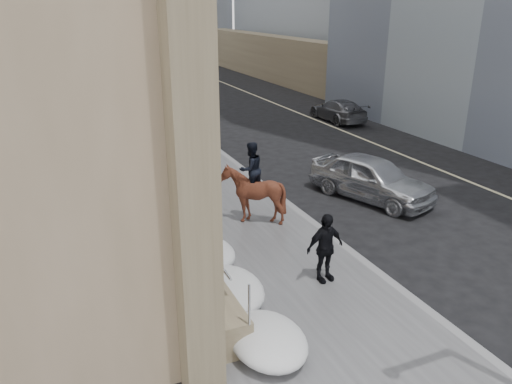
{
  "coord_description": "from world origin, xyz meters",
  "views": [
    {
      "loc": [
        -4.87,
        -9.51,
        6.71
      ],
      "look_at": [
        0.35,
        2.69,
        1.7
      ],
      "focal_mm": 35.0,
      "sensor_mm": 36.0,
      "label": 1
    }
  ],
  "objects_px": {
    "mounted_horse_right": "(252,190)",
    "car_silver": "(371,178)",
    "pedestrian": "(325,248)",
    "car_grey": "(338,110)",
    "mounted_horse_left": "(195,181)"
  },
  "relations": [
    {
      "from": "mounted_horse_left",
      "to": "mounted_horse_right",
      "type": "relative_size",
      "value": 1.03
    },
    {
      "from": "pedestrian",
      "to": "mounted_horse_right",
      "type": "bearing_deg",
      "value": 87.75
    },
    {
      "from": "pedestrian",
      "to": "car_grey",
      "type": "bearing_deg",
      "value": 51.29
    },
    {
      "from": "pedestrian",
      "to": "car_grey",
      "type": "xyz_separation_m",
      "value": [
        10.5,
        16.22,
        -0.37
      ]
    },
    {
      "from": "mounted_horse_left",
      "to": "car_silver",
      "type": "height_order",
      "value": "mounted_horse_left"
    },
    {
      "from": "mounted_horse_left",
      "to": "pedestrian",
      "type": "height_order",
      "value": "mounted_horse_left"
    },
    {
      "from": "mounted_horse_right",
      "to": "pedestrian",
      "type": "bearing_deg",
      "value": 78.62
    },
    {
      "from": "pedestrian",
      "to": "car_grey",
      "type": "height_order",
      "value": "pedestrian"
    },
    {
      "from": "mounted_horse_left",
      "to": "car_silver",
      "type": "distance_m",
      "value": 6.42
    },
    {
      "from": "mounted_horse_right",
      "to": "car_grey",
      "type": "height_order",
      "value": "mounted_horse_right"
    },
    {
      "from": "mounted_horse_right",
      "to": "pedestrian",
      "type": "height_order",
      "value": "mounted_horse_right"
    },
    {
      "from": "mounted_horse_right",
      "to": "car_silver",
      "type": "distance_m",
      "value": 4.92
    },
    {
      "from": "mounted_horse_right",
      "to": "car_silver",
      "type": "xyz_separation_m",
      "value": [
        4.88,
        0.42,
        -0.38
      ]
    },
    {
      "from": "mounted_horse_right",
      "to": "car_silver",
      "type": "height_order",
      "value": "mounted_horse_right"
    },
    {
      "from": "car_silver",
      "to": "car_grey",
      "type": "xyz_separation_m",
      "value": [
        5.87,
        11.69,
        -0.15
      ]
    }
  ]
}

